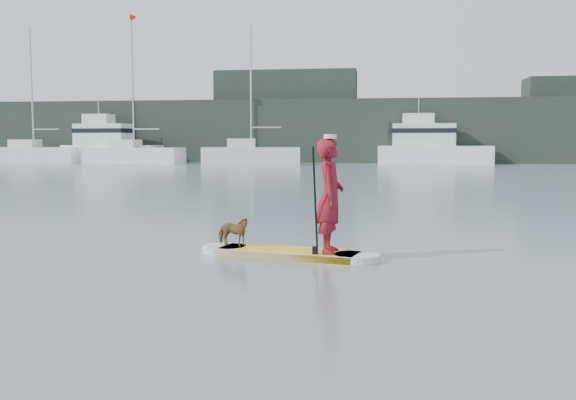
# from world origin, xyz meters

# --- Properties ---
(ground) EXTENTS (140.00, 140.00, 0.00)m
(ground) POSITION_xyz_m (0.00, 0.00, 0.00)
(ground) COLOR slate
(ground) RESTS_ON ground
(paddleboard) EXTENTS (3.24, 1.35, 0.12)m
(paddleboard) POSITION_xyz_m (-2.13, 0.83, 0.06)
(paddleboard) COLOR yellow
(paddleboard) RESTS_ON ground
(paddler) EXTENTS (0.48, 0.72, 1.95)m
(paddler) POSITION_xyz_m (-1.39, 0.66, 1.09)
(paddler) COLOR maroon
(paddler) RESTS_ON paddleboard
(white_cap) EXTENTS (0.22, 0.22, 0.07)m
(white_cap) POSITION_xyz_m (-1.39, 0.66, 2.10)
(white_cap) COLOR silver
(white_cap) RESTS_ON paddler
(dog) EXTENTS (0.68, 0.40, 0.54)m
(dog) POSITION_xyz_m (-3.18, 1.07, 0.39)
(dog) COLOR brown
(dog) RESTS_ON paddleboard
(paddle) EXTENTS (0.10, 0.30, 2.00)m
(paddle) POSITION_xyz_m (-1.61, 0.43, 0.80)
(paddle) COLOR black
(paddle) RESTS_ON ground
(sailboat_a) EXTENTS (8.65, 2.89, 12.48)m
(sailboat_a) POSITION_xyz_m (-32.90, 46.10, 0.87)
(sailboat_a) COLOR white
(sailboat_a) RESTS_ON ground
(sailboat_b) EXTENTS (9.17, 3.57, 13.29)m
(sailboat_b) POSITION_xyz_m (-22.69, 45.23, 0.92)
(sailboat_b) COLOR white
(sailboat_b) RESTS_ON ground
(sailboat_c) EXTENTS (8.72, 4.00, 12.05)m
(sailboat_c) POSITION_xyz_m (-11.74, 44.44, 0.89)
(sailboat_c) COLOR white
(sailboat_c) RESTS_ON ground
(motor_yacht_a) EXTENTS (10.07, 3.63, 5.95)m
(motor_yacht_a) POSITION_xyz_m (3.79, 48.37, 1.67)
(motor_yacht_a) COLOR white
(motor_yacht_a) RESTS_ON ground
(motor_yacht_b) EXTENTS (9.45, 4.10, 6.05)m
(motor_yacht_b) POSITION_xyz_m (-26.02, 47.44, 1.70)
(motor_yacht_b) COLOR white
(motor_yacht_b) RESTS_ON ground
(shore_mass) EXTENTS (90.00, 6.00, 6.00)m
(shore_mass) POSITION_xyz_m (0.00, 53.00, 3.00)
(shore_mass) COLOR #212923
(shore_mass) RESTS_ON ground
(shore_building_west) EXTENTS (14.00, 4.00, 9.00)m
(shore_building_west) POSITION_xyz_m (-10.00, 54.00, 4.50)
(shore_building_west) COLOR #212923
(shore_building_west) RESTS_ON ground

